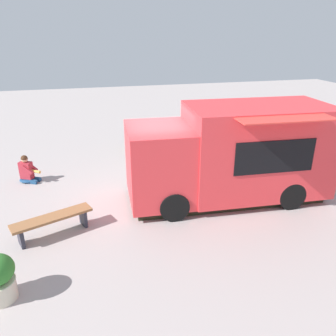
{
  "coord_description": "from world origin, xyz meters",
  "views": [
    {
      "loc": [
        8.66,
        -2.23,
        4.39
      ],
      "look_at": [
        0.47,
        -0.14,
        0.9
      ],
      "focal_mm": 35.74,
      "sensor_mm": 36.0,
      "label": 1
    }
  ],
  "objects_px": {
    "planter_flowering_side": "(234,140)",
    "plaza_bench": "(53,221)",
    "food_truck": "(232,156)",
    "person_customer": "(27,172)",
    "planter_flowering_far": "(139,138)"
  },
  "relations": [
    {
      "from": "planter_flowering_far",
      "to": "plaza_bench",
      "type": "height_order",
      "value": "planter_flowering_far"
    },
    {
      "from": "food_truck",
      "to": "plaza_bench",
      "type": "bearing_deg",
      "value": -80.76
    },
    {
      "from": "planter_flowering_side",
      "to": "planter_flowering_far",
      "type": "bearing_deg",
      "value": -102.1
    },
    {
      "from": "planter_flowering_far",
      "to": "person_customer",
      "type": "bearing_deg",
      "value": -60.79
    },
    {
      "from": "planter_flowering_side",
      "to": "plaza_bench",
      "type": "xyz_separation_m",
      "value": [
        4.65,
        -6.63,
        0.02
      ]
    },
    {
      "from": "planter_flowering_side",
      "to": "food_truck",
      "type": "bearing_deg",
      "value": -26.39
    },
    {
      "from": "person_customer",
      "to": "planter_flowering_far",
      "type": "relative_size",
      "value": 1.01
    },
    {
      "from": "planter_flowering_far",
      "to": "plaza_bench",
      "type": "bearing_deg",
      "value": -28.32
    },
    {
      "from": "plaza_bench",
      "to": "planter_flowering_side",
      "type": "bearing_deg",
      "value": 125.07
    },
    {
      "from": "person_customer",
      "to": "planter_flowering_side",
      "type": "distance_m",
      "value": 7.69
    },
    {
      "from": "planter_flowering_far",
      "to": "planter_flowering_side",
      "type": "relative_size",
      "value": 1.3
    },
    {
      "from": "planter_flowering_side",
      "to": "plaza_bench",
      "type": "relative_size",
      "value": 0.36
    },
    {
      "from": "food_truck",
      "to": "person_customer",
      "type": "relative_size",
      "value": 6.29
    },
    {
      "from": "person_customer",
      "to": "planter_flowering_far",
      "type": "xyz_separation_m",
      "value": [
        -2.17,
        3.88,
        0.12
      ]
    },
    {
      "from": "person_customer",
      "to": "plaza_bench",
      "type": "height_order",
      "value": "person_customer"
    }
  ]
}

